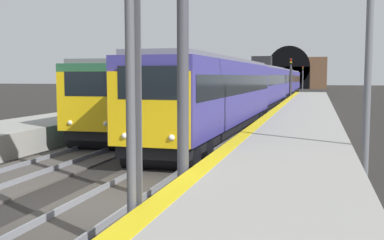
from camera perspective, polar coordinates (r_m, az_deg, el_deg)
ground_plane at (r=12.03m, az=-10.31°, el=-10.29°), size 320.00×320.00×0.00m
platform_right at (r=10.85m, az=9.78°, el=-9.24°), size 112.00×4.01×1.01m
platform_right_edge_strip at (r=11.02m, az=0.65°, el=-6.21°), size 112.00×0.50×0.01m
track_main_line at (r=12.02m, az=-10.32°, el=-10.10°), size 160.00×2.76×0.21m
train_main_approaching at (r=53.81m, az=9.60°, el=4.33°), size 78.88×3.24×4.99m
train_adjacent_platform at (r=46.77m, az=3.51°, el=4.15°), size 57.05×3.22×4.83m
railway_signal_near at (r=8.07m, az=-7.43°, el=7.22°), size 0.39×0.38×5.83m
railway_signal_mid at (r=55.90m, az=11.79°, el=5.09°), size 0.39×0.38×5.27m
railway_signal_far at (r=100.08m, az=13.18°, el=5.12°), size 0.39×0.38×5.27m
tunnel_portal at (r=121.86m, az=11.59°, el=5.58°), size 2.66×18.42×10.65m
catenary_mast_near at (r=15.86m, az=20.33°, el=6.73°), size 0.22×2.19×7.18m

